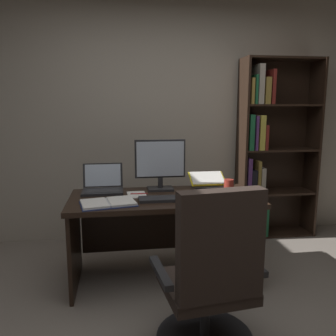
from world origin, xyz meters
name	(u,v)px	position (x,y,z in m)	size (l,w,h in m)	color
wall_back	(166,120)	(0.00, 2.00, 1.30)	(4.87, 0.12, 2.61)	#A89E8E
desk	(163,217)	(-0.17, 0.96, 0.52)	(1.53, 0.70, 0.73)	black
bookshelf	(268,151)	(1.10, 1.77, 0.96)	(0.86, 0.32, 1.96)	black
office_chair	(211,285)	(-0.02, -0.04, 0.43)	(0.65, 0.60, 1.03)	#232326
monitor	(160,165)	(-0.18, 1.12, 0.95)	(0.44, 0.16, 0.44)	#232326
laptop	(103,186)	(-0.67, 1.12, 0.78)	(0.34, 0.28, 0.23)	#232326
keyboard	(166,199)	(-0.18, 0.77, 0.74)	(0.42, 0.15, 0.02)	#232326
computer_mouse	(203,196)	(0.12, 0.77, 0.75)	(0.06, 0.10, 0.04)	#232326
reading_stand_with_book	(208,180)	(0.27, 1.17, 0.79)	(0.32, 0.26, 0.12)	#232326
open_binder	(108,203)	(-0.62, 0.72, 0.74)	(0.45, 0.34, 0.02)	navy
notepad	(137,195)	(-0.39, 0.95, 0.73)	(0.15, 0.21, 0.01)	silver
pen	(139,194)	(-0.37, 0.95, 0.74)	(0.01, 0.01, 0.14)	maroon
coffee_mug	(229,186)	(0.40, 0.96, 0.78)	(0.08, 0.08, 0.11)	maroon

